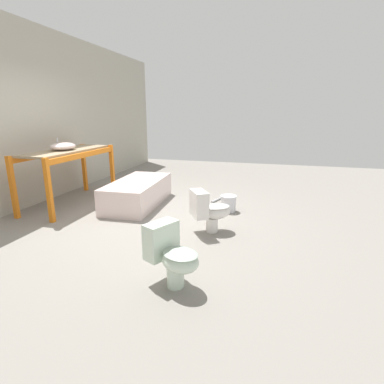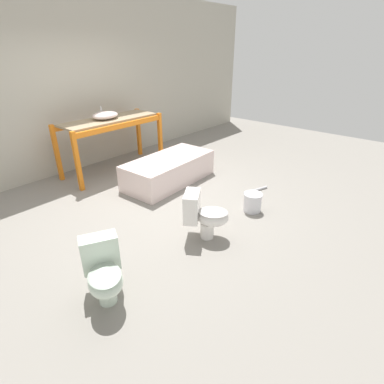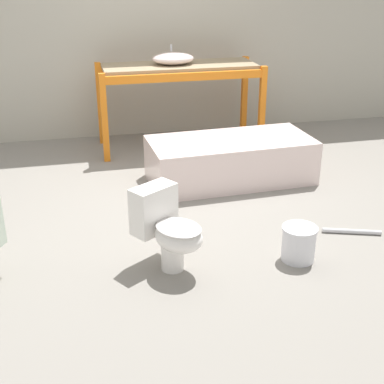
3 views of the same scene
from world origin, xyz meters
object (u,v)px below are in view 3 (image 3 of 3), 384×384
object	(u,v)px
sink_basin	(173,58)
toilet_far	(168,227)
bathtub_main	(230,157)
bucket_white	(299,243)

from	to	relation	value
sink_basin	toilet_far	bearing A→B (deg)	-102.10
sink_basin	toilet_far	size ratio (longest dim) A/B	0.77
bathtub_main	toilet_far	distance (m)	1.83
bucket_white	toilet_far	bearing A→B (deg)	173.15
sink_basin	bucket_white	world-z (taller)	sink_basin
bucket_white	bathtub_main	bearing A→B (deg)	91.55
bucket_white	sink_basin	bearing A→B (deg)	97.77
sink_basin	bucket_white	xyz separation A→B (m)	(0.40, -2.92, -0.93)
bathtub_main	bucket_white	distance (m)	1.68
bathtub_main	bucket_white	world-z (taller)	bathtub_main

